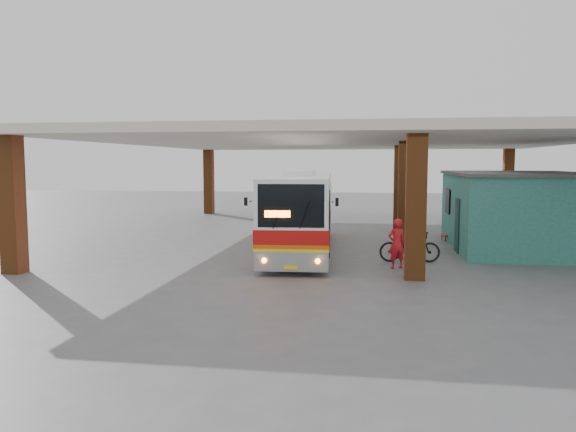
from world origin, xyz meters
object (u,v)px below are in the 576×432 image
(coach_bus, at_px, (301,211))
(red_chair, at_px, (450,232))
(motorcycle, at_px, (410,246))
(pedestrian, at_px, (397,244))

(coach_bus, distance_m, red_chair, 7.27)
(motorcycle, distance_m, pedestrian, 1.38)
(pedestrian, bearing_deg, motorcycle, -136.56)
(motorcycle, relative_size, red_chair, 2.51)
(motorcycle, bearing_deg, red_chair, -24.17)
(motorcycle, xyz_separation_m, red_chair, (2.08, 5.69, -0.17))
(coach_bus, height_order, pedestrian, coach_bus)
(motorcycle, height_order, red_chair, motorcycle)
(coach_bus, height_order, red_chair, coach_bus)
(motorcycle, xyz_separation_m, pedestrian, (-0.50, -1.26, 0.27))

